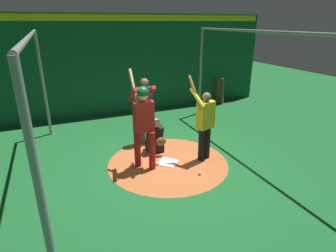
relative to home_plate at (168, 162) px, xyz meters
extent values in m
plane|color=#195B28|center=(0.00, 0.00, -0.01)|extent=(27.57, 27.57, 0.00)
cylinder|color=#B76033|center=(0.00, 0.00, -0.01)|extent=(2.88, 2.88, 0.01)
cube|color=white|center=(0.00, 0.00, 0.00)|extent=(0.59, 0.59, 0.01)
cylinder|color=maroon|center=(0.11, -0.44, 0.44)|extent=(0.15, 0.15, 0.91)
cylinder|color=maroon|center=(-0.13, -0.71, 0.44)|extent=(0.15, 0.15, 0.91)
cube|color=#B21E1E|center=(-0.01, -0.57, 1.24)|extent=(0.22, 0.44, 0.68)
cylinder|color=#B21E1E|center=(-0.11, -0.38, 1.73)|extent=(0.55, 0.09, 0.42)
cylinder|color=#B21E1E|center=(-0.11, -0.77, 1.73)|extent=(0.55, 0.09, 0.42)
sphere|color=beige|center=(-0.01, -0.57, 1.71)|extent=(0.23, 0.23, 0.23)
sphere|color=#0F4C23|center=(-0.01, -0.57, 1.78)|extent=(0.26, 0.26, 0.26)
cylinder|color=tan|center=(-0.23, -0.71, 1.86)|extent=(0.54, 0.06, 0.73)
cube|color=black|center=(-0.75, -0.07, 0.13)|extent=(0.40, 0.40, 0.29)
cube|color=black|center=(-0.71, -0.07, 0.49)|extent=(0.30, 0.40, 0.47)
sphere|color=#9E704C|center=(-0.69, -0.07, 0.81)|extent=(0.22, 0.22, 0.22)
cube|color=gray|center=(-0.59, -0.07, 0.81)|extent=(0.03, 0.19, 0.19)
ellipsoid|color=brown|center=(-0.43, -0.01, 0.37)|extent=(0.12, 0.28, 0.22)
cylinder|color=#4C4C51|center=(-1.36, 0.01, 0.43)|extent=(0.15, 0.15, 0.88)
cylinder|color=#4C4C51|center=(-1.36, -0.19, 0.43)|extent=(0.15, 0.15, 0.88)
cube|color=#1E2338|center=(-1.36, -0.09, 1.22)|extent=(0.22, 0.42, 0.70)
cylinder|color=#1E2338|center=(-1.36, 0.11, 1.27)|extent=(0.09, 0.09, 0.59)
cylinder|color=#1E2338|center=(-1.36, -0.29, 1.27)|extent=(0.09, 0.09, 0.59)
sphere|color=brown|center=(-1.36, -0.09, 1.69)|extent=(0.23, 0.23, 0.23)
cylinder|color=black|center=(0.12, 1.00, 0.40)|extent=(0.15, 0.15, 0.82)
cylinder|color=black|center=(0.17, 0.80, 0.40)|extent=(0.15, 0.15, 0.82)
cube|color=gold|center=(0.15, 0.90, 1.13)|extent=(0.33, 0.46, 0.65)
cylinder|color=gold|center=(0.09, 1.09, 1.18)|extent=(0.09, 0.09, 0.54)
cylinder|color=gold|center=(0.11, 0.68, 1.56)|extent=(0.48, 0.22, 0.42)
sphere|color=brown|center=(0.15, 0.90, 1.57)|extent=(0.21, 0.21, 0.21)
cylinder|color=olive|center=(0.03, 0.66, 1.67)|extent=(0.46, 0.19, 0.74)
cube|color=#145133|center=(-4.35, 0.00, 1.72)|extent=(0.20, 11.57, 3.46)
cube|color=yellow|center=(-4.24, 0.00, 3.30)|extent=(0.03, 11.34, 0.20)
cylinder|color=gray|center=(-3.06, -2.55, 1.47)|extent=(0.08, 0.08, 2.97)
cylinder|color=gray|center=(3.06, -2.55, 1.47)|extent=(0.08, 0.08, 2.97)
cylinder|color=gray|center=(-3.06, 2.55, 1.47)|extent=(0.08, 0.08, 2.97)
cylinder|color=gray|center=(0.00, -2.55, 2.95)|extent=(6.13, 0.07, 0.07)
cylinder|color=gray|center=(0.00, 2.55, 2.95)|extent=(6.13, 0.07, 0.07)
cube|color=olive|center=(-4.10, 4.03, 0.51)|extent=(0.70, 0.04, 1.05)
cylinder|color=tan|center=(-4.35, 4.09, 0.43)|extent=(0.06, 0.21, 0.89)
cylinder|color=black|center=(-4.23, 4.09, 0.41)|extent=(0.06, 0.17, 0.84)
cylinder|color=tan|center=(-4.11, 4.09, 0.40)|extent=(0.06, 0.19, 0.82)
cylinder|color=olive|center=(-3.99, 4.09, 0.42)|extent=(0.06, 0.16, 0.86)
cylinder|color=tan|center=(-3.87, 4.09, 0.41)|extent=(0.06, 0.17, 0.84)
sphere|color=white|center=(0.01, -0.28, 0.03)|extent=(0.07, 0.07, 0.07)
sphere|color=white|center=(-0.21, -0.82, 0.03)|extent=(0.07, 0.07, 0.07)
sphere|color=white|center=(0.79, 0.43, 0.03)|extent=(0.07, 0.07, 0.07)
camera|label=1|loc=(5.43, -2.31, 3.19)|focal=29.44mm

